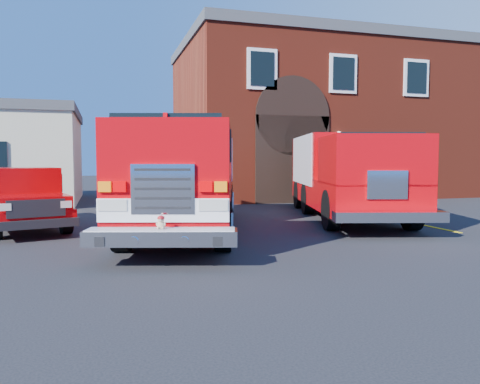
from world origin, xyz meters
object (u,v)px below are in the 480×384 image
object	(u,v)px
pickup_truck	(23,200)
secondary_truck	(346,172)
fire_station	(315,121)
fire_engine	(187,176)

from	to	relation	value
pickup_truck	secondary_truck	distance (m)	10.36
fire_station	pickup_truck	distance (m)	17.67
fire_engine	fire_station	bearing A→B (deg)	50.87
fire_station	fire_engine	world-z (taller)	fire_station
pickup_truck	secondary_truck	size ratio (longest dim) A/B	0.62
fire_station	pickup_truck	size ratio (longest dim) A/B	2.65
fire_engine	pickup_truck	distance (m)	4.89
fire_station	pickup_truck	bearing A→B (deg)	-144.40
fire_station	fire_engine	distance (m)	15.37
fire_station	secondary_truck	distance (m)	11.41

